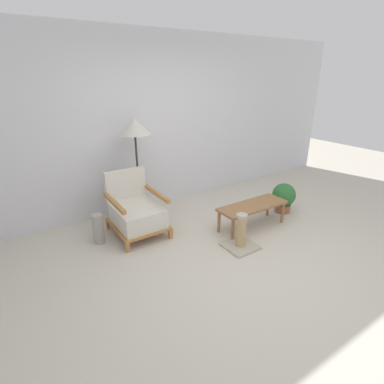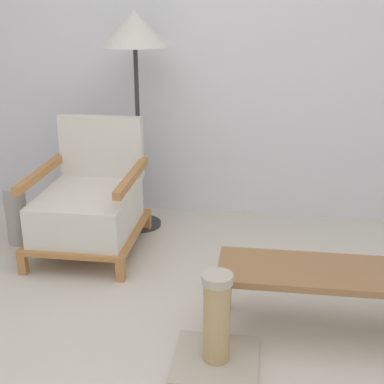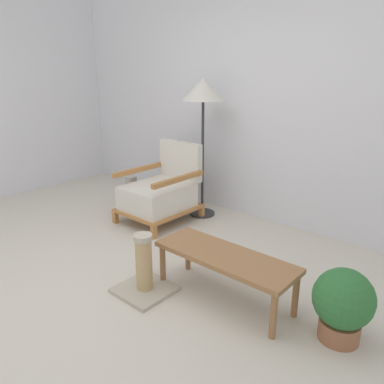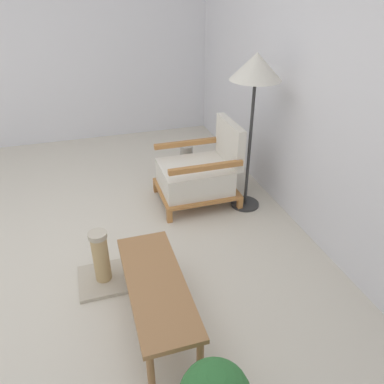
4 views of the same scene
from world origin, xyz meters
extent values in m
cube|color=silver|center=(0.00, 2.21, 1.35)|extent=(8.00, 0.06, 2.70)
cube|color=#B2753D|center=(-1.04, 1.01, 0.06)|extent=(0.05, 0.05, 0.13)
cube|color=#B2753D|center=(-0.43, 1.01, 0.06)|extent=(0.05, 0.05, 0.13)
cube|color=#B2753D|center=(-1.04, 1.75, 0.06)|extent=(0.05, 0.05, 0.13)
cube|color=#B2753D|center=(-0.43, 1.75, 0.06)|extent=(0.05, 0.05, 0.13)
cube|color=#B2753D|center=(-0.74, 1.38, 0.14)|extent=(0.66, 0.79, 0.03)
cube|color=silver|center=(-0.74, 1.36, 0.29)|extent=(0.58, 0.69, 0.25)
cube|color=silver|center=(-0.74, 1.73, 0.62)|extent=(0.58, 0.08, 0.42)
cube|color=#B2753D|center=(-1.04, 1.38, 0.53)|extent=(0.05, 0.73, 0.05)
cube|color=#B2753D|center=(-0.43, 1.38, 0.53)|extent=(0.05, 0.73, 0.05)
cylinder|color=#2D2D2D|center=(-0.50, 1.83, 0.01)|extent=(0.29, 0.29, 0.03)
cylinder|color=#2D2D2D|center=(-0.50, 1.83, 0.66)|extent=(0.03, 0.03, 1.26)
cone|color=beige|center=(-0.50, 1.83, 1.40)|extent=(0.46, 0.46, 0.23)
cube|color=olive|center=(0.71, 0.64, 0.34)|extent=(1.05, 0.37, 0.04)
cylinder|color=olive|center=(0.22, 0.50, 0.16)|extent=(0.04, 0.04, 0.32)
cylinder|color=olive|center=(0.22, 0.79, 0.16)|extent=(0.04, 0.04, 0.32)
cylinder|color=#9E998E|center=(-1.26, 1.43, 0.20)|extent=(0.14, 0.14, 0.40)
cube|color=#B2A893|center=(0.21, 0.32, 0.01)|extent=(0.39, 0.39, 0.03)
cylinder|color=tan|center=(0.21, 0.32, 0.23)|extent=(0.12, 0.12, 0.40)
cylinder|color=#B2A893|center=(0.21, 0.32, 0.45)|extent=(0.14, 0.14, 0.04)
camera|label=1|loc=(-2.13, -2.12, 2.08)|focal=28.00mm
camera|label=2|loc=(0.38, -1.73, 1.60)|focal=50.00mm
camera|label=3|loc=(2.10, -1.29, 1.58)|focal=35.00mm
camera|label=4|loc=(2.50, 0.33, 2.09)|focal=35.00mm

